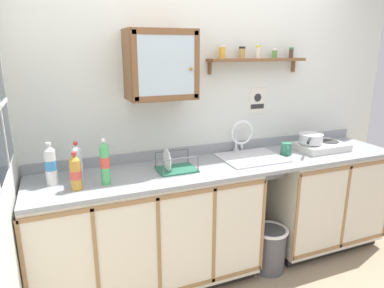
# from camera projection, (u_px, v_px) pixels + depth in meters

# --- Properties ---
(back_wall) EXTENTS (3.66, 0.07, 2.65)m
(back_wall) POSITION_uv_depth(u_px,v_px,m) (212.00, 107.00, 2.90)
(back_wall) COLOR silver
(back_wall) RESTS_ON ground
(lower_cabinet_run) EXTENTS (1.69, 0.60, 0.91)m
(lower_cabinet_run) POSITION_uv_depth(u_px,v_px,m) (148.00, 233.00, 2.61)
(lower_cabinet_run) COLOR black
(lower_cabinet_run) RESTS_ON ground
(lower_cabinet_run_right) EXTENTS (1.06, 0.60, 0.91)m
(lower_cabinet_run_right) POSITION_uv_depth(u_px,v_px,m) (320.00, 198.00, 3.21)
(lower_cabinet_run_right) COLOR black
(lower_cabinet_run_right) RESTS_ON ground
(countertop) EXTENTS (3.02, 0.62, 0.03)m
(countertop) POSITION_uv_depth(u_px,v_px,m) (228.00, 164.00, 2.73)
(countertop) COLOR gray
(countertop) RESTS_ON lower_cabinet_run
(backsplash) EXTENTS (3.02, 0.02, 0.08)m
(backsplash) POSITION_uv_depth(u_px,v_px,m) (213.00, 148.00, 2.97)
(backsplash) COLOR gray
(backsplash) RESTS_ON countertop
(sink) EXTENTS (0.51, 0.46, 0.43)m
(sink) POSITION_uv_depth(u_px,v_px,m) (250.00, 160.00, 2.85)
(sink) COLOR silver
(sink) RESTS_ON countertop
(hot_plate_stove) EXTENTS (0.43, 0.29, 0.07)m
(hot_plate_stove) POSITION_uv_depth(u_px,v_px,m) (321.00, 146.00, 3.05)
(hot_plate_stove) COLOR silver
(hot_plate_stove) RESTS_ON countertop
(saucepan) EXTENTS (0.30, 0.29, 0.09)m
(saucepan) POSITION_uv_depth(u_px,v_px,m) (311.00, 138.00, 3.01)
(saucepan) COLOR silver
(saucepan) RESTS_ON hot_plate_stove
(bottle_opaque_white_0) EXTENTS (0.08, 0.08, 0.29)m
(bottle_opaque_white_0) POSITION_uv_depth(u_px,v_px,m) (51.00, 165.00, 2.25)
(bottle_opaque_white_0) COLOR white
(bottle_opaque_white_0) RESTS_ON countertop
(bottle_juice_amber_1) EXTENTS (0.07, 0.07, 0.25)m
(bottle_juice_amber_1) POSITION_uv_depth(u_px,v_px,m) (76.00, 173.00, 2.17)
(bottle_juice_amber_1) COLOR gold
(bottle_juice_amber_1) RESTS_ON countertop
(bottle_soda_green_2) EXTENTS (0.06, 0.06, 0.31)m
(bottle_soda_green_2) POSITION_uv_depth(u_px,v_px,m) (105.00, 163.00, 2.25)
(bottle_soda_green_2) COLOR #4CB266
(bottle_soda_green_2) RESTS_ON countertop
(bottle_water_clear_3) EXTENTS (0.07, 0.07, 0.27)m
(bottle_water_clear_3) POSITION_uv_depth(u_px,v_px,m) (77.00, 163.00, 2.33)
(bottle_water_clear_3) COLOR silver
(bottle_water_clear_3) RESTS_ON countertop
(dish_rack) EXTENTS (0.28, 0.22, 0.17)m
(dish_rack) POSITION_uv_depth(u_px,v_px,m) (175.00, 167.00, 2.54)
(dish_rack) COLOR #26664C
(dish_rack) RESTS_ON countertop
(mug) EXTENTS (0.09, 0.13, 0.11)m
(mug) POSITION_uv_depth(u_px,v_px,m) (286.00, 149.00, 2.90)
(mug) COLOR #337259
(mug) RESTS_ON countertop
(wall_cabinet) EXTENTS (0.50, 0.31, 0.50)m
(wall_cabinet) POSITION_uv_depth(u_px,v_px,m) (161.00, 65.00, 2.47)
(wall_cabinet) COLOR brown
(spice_shelf) EXTENTS (0.88, 0.14, 0.23)m
(spice_shelf) POSITION_uv_depth(u_px,v_px,m) (256.00, 58.00, 2.84)
(spice_shelf) COLOR brown
(warning_sign) EXTENTS (0.16, 0.01, 0.22)m
(warning_sign) POSITION_uv_depth(u_px,v_px,m) (257.00, 101.00, 3.02)
(warning_sign) COLOR silver
(trash_bin) EXTENTS (0.30, 0.30, 0.38)m
(trash_bin) POSITION_uv_depth(u_px,v_px,m) (269.00, 248.00, 2.87)
(trash_bin) COLOR #4C4C51
(trash_bin) RESTS_ON ground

